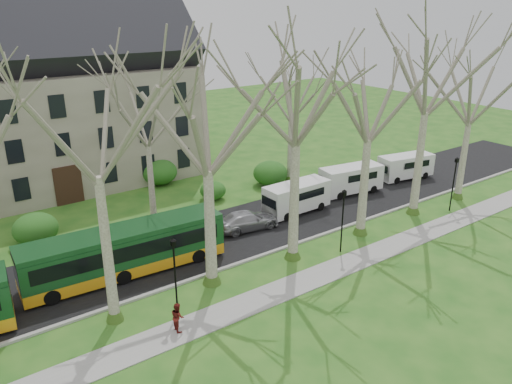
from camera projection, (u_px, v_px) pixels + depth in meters
ground at (258, 272)px, 30.53m from camera, size 120.00×120.00×0.00m
sidewalk at (284, 290)px, 28.62m from camera, size 70.00×2.00×0.06m
road at (212, 239)px, 34.70m from camera, size 80.00×8.00×0.06m
curb at (244, 261)px, 31.64m from camera, size 80.00×0.25×0.14m
building at (38, 94)px, 42.62m from camera, size 26.50×12.20×16.00m
tree_row_verge at (255, 162)px, 28.25m from camera, size 49.00×7.00×14.00m
tree_row_far at (154, 142)px, 36.02m from camera, size 33.00×7.00×12.00m
lamp_row at (268, 240)px, 28.85m from camera, size 36.22×0.22×4.30m
hedges at (102, 203)px, 38.27m from camera, size 30.60×8.60×2.00m
bus_follow at (125, 250)px, 29.84m from camera, size 12.16×3.17×3.01m
sedan at (247, 220)px, 35.96m from camera, size 4.89×2.49×1.36m
van_a at (297, 198)px, 38.72m from camera, size 5.43×2.04×2.36m
van_b at (351, 180)px, 42.58m from camera, size 5.69×2.80×2.38m
van_c at (406, 167)px, 46.12m from camera, size 5.42×2.81×2.25m
pedestrian_b at (178, 317)px, 24.82m from camera, size 0.66×0.80×1.53m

